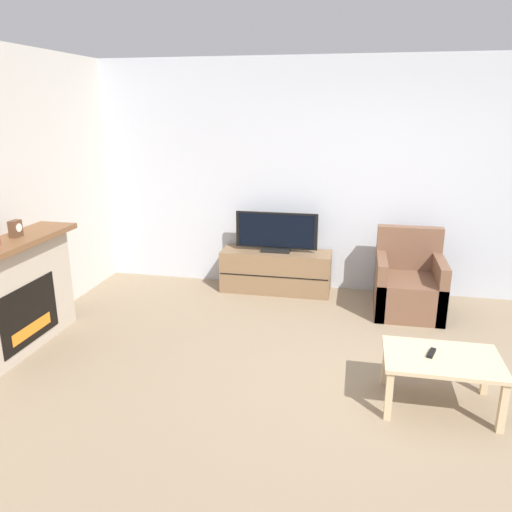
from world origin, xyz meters
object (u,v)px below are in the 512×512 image
fireplace (12,296)px  tv_stand (276,271)px  mantel_clock (15,229)px  coffee_table (442,364)px  remote (431,353)px  armchair (408,286)px  tv (276,234)px

fireplace → tv_stand: 2.88m
fireplace → mantel_clock: (0.02, 0.15, 0.58)m
mantel_clock → coffee_table: bearing=-5.1°
fireplace → tv_stand: bearing=43.9°
tv_stand → remote: size_ratio=8.41×
fireplace → coffee_table: bearing=-2.7°
fireplace → mantel_clock: size_ratio=10.27×
armchair → fireplace: bearing=-155.0°
armchair → remote: size_ratio=5.70×
tv_stand → coffee_table: size_ratio=1.57×
fireplace → tv: 2.87m
fireplace → armchair: fireplace is taller
tv → mantel_clock: bearing=-138.2°
coffee_table → remote: 0.11m
tv_stand → coffee_table: bearing=-53.8°
fireplace → mantel_clock: 0.60m
tv → coffee_table: tv is taller
tv_stand → coffee_table: tv_stand is taller
mantel_clock → armchair: size_ratio=0.17×
tv → tv_stand: bearing=90.0°
tv_stand → remote: bearing=-54.8°
armchair → mantel_clock: bearing=-157.0°
tv_stand → tv: (0.00, -0.00, 0.47)m
remote → armchair: bearing=108.8°
mantel_clock → tv_stand: bearing=41.8°
fireplace → tv: size_ratio=1.59×
tv → remote: (1.51, -2.13, -0.30)m
tv → remote: tv is taller
tv → coffee_table: (1.58, -2.16, -0.37)m
fireplace → tv_stand: size_ratio=1.18×
tv_stand → remote: tv_stand is taller
fireplace → tv: (2.07, 1.99, 0.19)m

